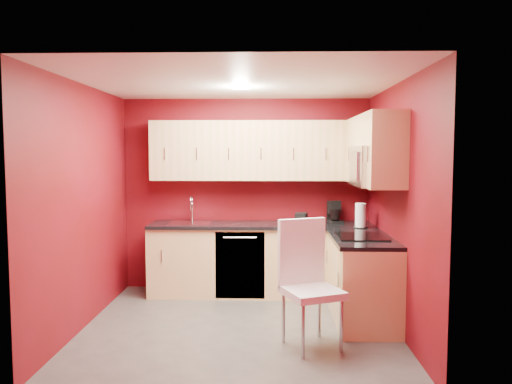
{
  "coord_description": "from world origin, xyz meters",
  "views": [
    {
      "loc": [
        0.31,
        -5.04,
        1.8
      ],
      "look_at": [
        0.15,
        0.55,
        1.36
      ],
      "focal_mm": 35.0,
      "sensor_mm": 36.0,
      "label": 1
    }
  ],
  "objects_px": {
    "coffee_maker": "(335,212)",
    "dining_chair": "(312,285)",
    "microwave": "(373,166)",
    "napkin_holder": "(301,219)",
    "paper_towel": "(361,216)",
    "sink": "(190,220)"
  },
  "relations": [
    {
      "from": "coffee_maker",
      "to": "dining_chair",
      "type": "relative_size",
      "value": 0.23
    },
    {
      "from": "napkin_holder",
      "to": "dining_chair",
      "type": "distance_m",
      "value": 1.7
    },
    {
      "from": "paper_towel",
      "to": "dining_chair",
      "type": "xyz_separation_m",
      "value": [
        -0.69,
        -1.39,
        -0.47
      ]
    },
    {
      "from": "microwave",
      "to": "sink",
      "type": "distance_m",
      "value": 2.43
    },
    {
      "from": "sink",
      "to": "paper_towel",
      "type": "height_order",
      "value": "sink"
    },
    {
      "from": "coffee_maker",
      "to": "dining_chair",
      "type": "distance_m",
      "value": 1.93
    },
    {
      "from": "microwave",
      "to": "sink",
      "type": "bearing_deg",
      "value": 154.4
    },
    {
      "from": "paper_towel",
      "to": "dining_chair",
      "type": "height_order",
      "value": "paper_towel"
    },
    {
      "from": "sink",
      "to": "coffee_maker",
      "type": "distance_m",
      "value": 1.85
    },
    {
      "from": "microwave",
      "to": "napkin_holder",
      "type": "relative_size",
      "value": 5.26
    },
    {
      "from": "coffee_maker",
      "to": "dining_chair",
      "type": "bearing_deg",
      "value": -118.08
    },
    {
      "from": "napkin_holder",
      "to": "dining_chair",
      "type": "bearing_deg",
      "value": -90.05
    },
    {
      "from": "coffee_maker",
      "to": "dining_chair",
      "type": "height_order",
      "value": "coffee_maker"
    },
    {
      "from": "microwave",
      "to": "coffee_maker",
      "type": "height_order",
      "value": "microwave"
    },
    {
      "from": "napkin_holder",
      "to": "paper_towel",
      "type": "height_order",
      "value": "paper_towel"
    },
    {
      "from": "napkin_holder",
      "to": "dining_chair",
      "type": "relative_size",
      "value": 0.12
    },
    {
      "from": "coffee_maker",
      "to": "paper_towel",
      "type": "relative_size",
      "value": 0.93
    },
    {
      "from": "napkin_holder",
      "to": "sink",
      "type": "bearing_deg",
      "value": 176.39
    },
    {
      "from": "microwave",
      "to": "napkin_holder",
      "type": "height_order",
      "value": "microwave"
    },
    {
      "from": "sink",
      "to": "napkin_holder",
      "type": "distance_m",
      "value": 1.4
    },
    {
      "from": "paper_towel",
      "to": "dining_chair",
      "type": "distance_m",
      "value": 1.62
    },
    {
      "from": "sink",
      "to": "napkin_holder",
      "type": "xyz_separation_m",
      "value": [
        1.4,
        -0.09,
        0.04
      ]
    }
  ]
}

